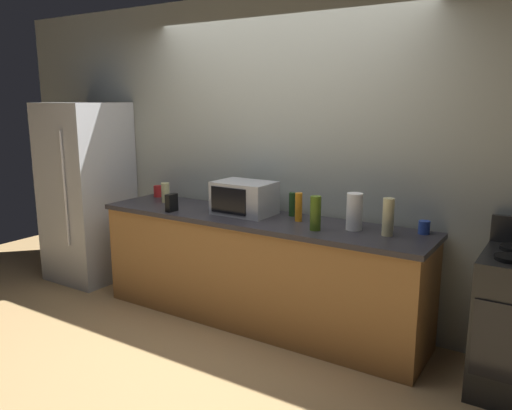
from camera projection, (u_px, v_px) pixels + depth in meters
ground_plane at (228, 339)px, 3.95m from camera, size 8.00×8.00×0.00m
back_wall at (282, 157)px, 4.34m from camera, size 6.40×0.10×2.70m
counter_run at (256, 270)px, 4.19m from camera, size 2.84×0.64×0.90m
refrigerator at (87, 192)px, 5.18m from camera, size 0.72×0.73×1.80m
microwave at (244, 198)px, 4.18m from camera, size 0.48×0.35×0.27m
paper_towel_roll at (354, 212)px, 3.68m from camera, size 0.12×0.12×0.27m
cordless_phone at (172, 203)px, 4.29m from camera, size 0.05×0.11×0.15m
bottle_hand_soap at (388, 217)px, 3.52m from camera, size 0.08×0.08×0.27m
bottle_dish_soap at (299, 207)px, 3.94m from camera, size 0.06×0.06×0.22m
bottle_olive_oil at (316, 213)px, 3.67m from camera, size 0.08×0.08×0.25m
bottle_vinegar at (165, 193)px, 4.66m from camera, size 0.07×0.07×0.18m
bottle_wine at (292, 204)px, 4.12m from camera, size 0.06×0.06×0.19m
mug_blue at (424, 227)px, 3.58m from camera, size 0.08×0.08×0.09m
mug_red at (158, 191)px, 4.93m from camera, size 0.08×0.08×0.11m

